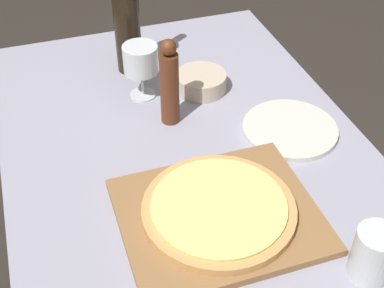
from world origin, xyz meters
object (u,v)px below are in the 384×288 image
at_px(wine_glass, 141,61).
at_px(small_bowl, 201,82).
at_px(pizza, 219,209).
at_px(pepper_mill, 169,84).
at_px(wine_bottle, 127,21).

distance_m(wine_glass, small_bowl, 0.18).
bearing_deg(pizza, pepper_mill, 89.61).
distance_m(wine_bottle, small_bowl, 0.26).
bearing_deg(small_bowl, pizza, -104.80).
xyz_separation_m(pizza, small_bowl, (0.12, 0.45, -0.01)).
height_order(pepper_mill, small_bowl, pepper_mill).
relative_size(wine_bottle, small_bowl, 2.66).
bearing_deg(wine_bottle, pepper_mill, -81.76).
height_order(pizza, wine_bottle, wine_bottle).
xyz_separation_m(pizza, wine_glass, (-0.04, 0.47, 0.08)).
xyz_separation_m(pizza, pepper_mill, (0.00, 0.34, 0.08)).
relative_size(pizza, wine_glass, 2.11).
xyz_separation_m(pizza, wine_bottle, (-0.04, 0.61, 0.12)).
bearing_deg(wine_glass, small_bowl, -8.51).
bearing_deg(pizza, small_bowl, 75.20).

